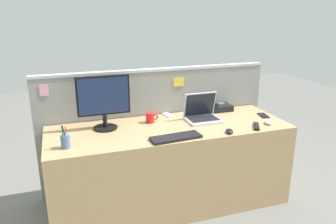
% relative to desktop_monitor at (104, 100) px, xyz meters
% --- Properties ---
extents(ground_plane, '(10.00, 10.00, 0.00)m').
position_rel_desktop_monitor_xyz_m(ground_plane, '(0.54, -0.14, -1.00)').
color(ground_plane, slate).
extents(desk, '(2.08, 0.73, 0.75)m').
position_rel_desktop_monitor_xyz_m(desk, '(0.54, -0.14, -0.63)').
color(desk, tan).
rests_on(desk, ground_plane).
extents(cubicle_divider, '(2.25, 0.08, 1.19)m').
position_rel_desktop_monitor_xyz_m(cubicle_divider, '(0.54, 0.26, -0.41)').
color(cubicle_divider, gray).
rests_on(cubicle_divider, ground_plane).
extents(desktop_monitor, '(0.44, 0.20, 0.46)m').
position_rel_desktop_monitor_xyz_m(desktop_monitor, '(0.00, 0.00, 0.00)').
color(desktop_monitor, black).
rests_on(desktop_monitor, desk).
extents(laptop, '(0.31, 0.25, 0.25)m').
position_rel_desktop_monitor_xyz_m(laptop, '(0.88, -0.06, -0.19)').
color(laptop, silver).
rests_on(laptop, desk).
extents(desk_phone, '(0.22, 0.19, 0.09)m').
position_rel_desktop_monitor_xyz_m(desk_phone, '(1.17, 0.16, -0.22)').
color(desk_phone, black).
rests_on(desk_phone, desk).
extents(keyboard_main, '(0.42, 0.17, 0.02)m').
position_rel_desktop_monitor_xyz_m(keyboard_main, '(0.49, -0.41, -0.24)').
color(keyboard_main, black).
rests_on(keyboard_main, desk).
extents(computer_mouse_right_hand, '(0.09, 0.11, 0.03)m').
position_rel_desktop_monitor_xyz_m(computer_mouse_right_hand, '(0.95, -0.44, -0.24)').
color(computer_mouse_right_hand, black).
rests_on(computer_mouse_right_hand, desk).
extents(computer_mouse_left_hand, '(0.09, 0.11, 0.03)m').
position_rel_desktop_monitor_xyz_m(computer_mouse_left_hand, '(1.39, -0.35, -0.24)').
color(computer_mouse_left_hand, silver).
rests_on(computer_mouse_left_hand, desk).
extents(pen_cup, '(0.07, 0.07, 0.19)m').
position_rel_desktop_monitor_xyz_m(pen_cup, '(-0.34, -0.32, -0.20)').
color(pen_cup, '#4C7093').
rests_on(pen_cup, desk).
extents(cell_phone_white_slab, '(0.09, 0.16, 0.01)m').
position_rel_desktop_monitor_xyz_m(cell_phone_white_slab, '(0.62, 0.16, -0.25)').
color(cell_phone_white_slab, silver).
rests_on(cell_phone_white_slab, desk).
extents(cell_phone_black_slab, '(0.10, 0.16, 0.01)m').
position_rel_desktop_monitor_xyz_m(cell_phone_black_slab, '(1.48, -0.15, -0.25)').
color(cell_phone_black_slab, black).
rests_on(cell_phone_black_slab, desk).
extents(tv_remote, '(0.12, 0.17, 0.02)m').
position_rel_desktop_monitor_xyz_m(tv_remote, '(1.24, -0.39, -0.25)').
color(tv_remote, black).
rests_on(tv_remote, desk).
extents(coffee_mug, '(0.11, 0.08, 0.09)m').
position_rel_desktop_monitor_xyz_m(coffee_mug, '(0.41, 0.02, -0.21)').
color(coffee_mug, red).
rests_on(coffee_mug, desk).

